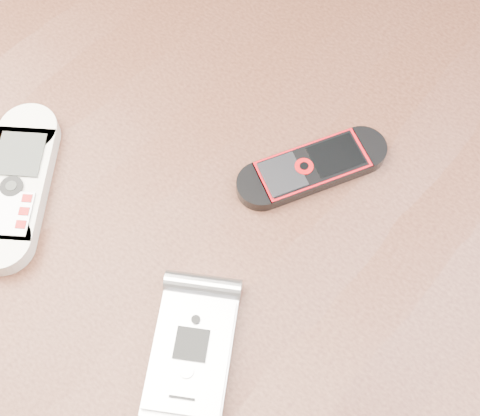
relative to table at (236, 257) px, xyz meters
name	(u,v)px	position (x,y,z in m)	size (l,w,h in m)	color
ground	(238,389)	(0.00, 0.00, -0.64)	(4.00, 4.00, 0.00)	#472B19
table	(236,257)	(0.00, 0.00, 0.00)	(1.20, 0.80, 0.75)	black
nokia_white	(16,185)	(-0.16, -0.11, 0.11)	(0.05, 0.16, 0.02)	silver
nokia_black_red	(312,167)	(0.03, 0.07, 0.11)	(0.04, 0.14, 0.01)	black
motorola_razr	(191,351)	(0.05, -0.12, 0.11)	(0.06, 0.12, 0.02)	#B6B6BB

